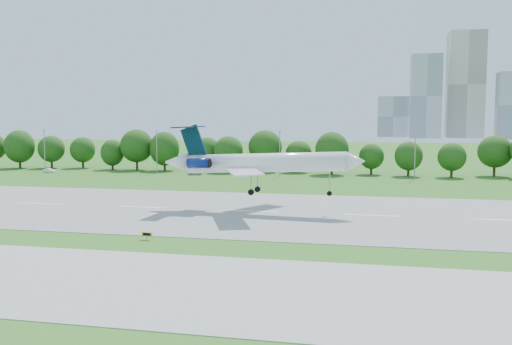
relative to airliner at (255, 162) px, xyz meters
name	(u,v)px	position (x,y,z in m)	size (l,w,h in m)	color
ground	(66,237)	(-20.48, -25.11, -8.44)	(600.00, 600.00, 0.00)	#285F19
runway	(142,208)	(-20.48, -0.11, -8.40)	(400.00, 45.00, 0.08)	gray
tree_line	(235,151)	(-20.48, 66.89, -2.25)	(288.40, 8.40, 10.40)	#382314
light_poles	(217,152)	(-22.98, 56.89, -2.10)	(175.90, 0.25, 12.19)	gray
skyline	(459,98)	(79.69, 365.50, 22.03)	(127.00, 52.00, 80.00)	#B2B2B7
airliner	(255,162)	(0.00, 0.00, 0.00)	(34.85, 25.35, 11.68)	white
taxi_sign_right	(147,234)	(-9.08, -24.76, -7.68)	(1.48, 0.31, 1.03)	gray
service_vehicle_a	(49,170)	(-72.48, 54.09, -7.85)	(1.24, 3.57, 1.18)	white
service_vehicle_b	(195,173)	(-29.05, 56.00, -7.76)	(1.60, 3.98, 1.36)	silver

